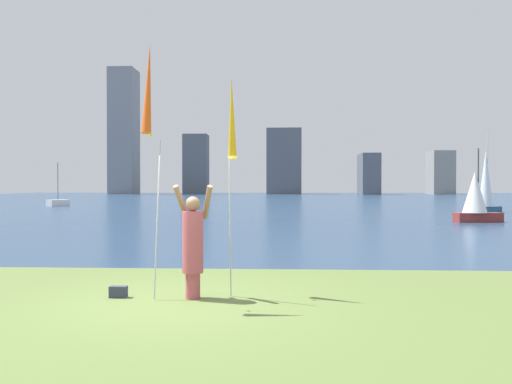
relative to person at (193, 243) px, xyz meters
name	(u,v)px	position (x,y,z in m)	size (l,w,h in m)	color
ground	(265,202)	(-0.24, 50.69, -1.03)	(120.00, 138.00, 0.12)	#5B7038
person	(193,243)	(0.00, 0.00, 0.00)	(0.72, 0.53, 1.97)	#B24C59
kite_flag_left	(149,93)	(-0.64, -0.50, 2.49)	(0.16, 1.05, 4.30)	#B2B2B7
kite_flag_right	(232,122)	(0.64, 0.42, 2.14)	(0.16, 0.69, 3.91)	#B2B2B7
bag	(118,292)	(-1.32, 0.00, -0.87)	(0.30, 0.14, 0.20)	#33384C
sailboat_1	(58,203)	(-19.13, 38.11, -0.65)	(1.85, 2.08, 4.05)	white
sailboat_3	(476,197)	(11.88, 18.93, 0.34)	(2.60, 1.47, 3.91)	maroon
sailboat_5	(486,182)	(16.24, 28.65, 1.18)	(2.09, 1.38, 5.71)	#2D6084
skyline_tower_0	(124,132)	(-32.46, 101.99, 12.60)	(5.40, 6.36, 27.14)	gray
skyline_tower_1	(196,164)	(-16.81, 102.96, 5.52)	(5.27, 4.34, 12.98)	#565B66
skyline_tower_2	(284,162)	(2.38, 104.16, 6.11)	(7.45, 7.13, 14.16)	#565B66
skyline_tower_3	(369,174)	(20.07, 99.47, 3.27)	(3.72, 7.81, 8.48)	#565B66
skyline_tower_4	(440,173)	(35.37, 101.43, 3.58)	(4.47, 6.38, 9.09)	gray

